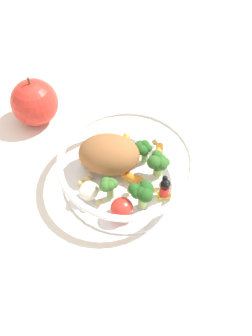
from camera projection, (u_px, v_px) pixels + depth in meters
name	position (u px, v px, depth m)	size (l,w,h in m)	color
ground_plane	(113.00, 180.00, 0.55)	(2.40, 2.40, 0.00)	silver
food_container	(122.00, 167.00, 0.53)	(0.20, 0.20, 0.07)	white
loose_apple	(35.00, 102.00, 0.60)	(0.08, 0.08, 0.09)	red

